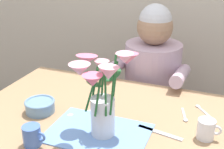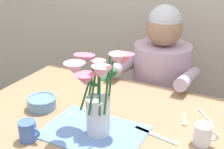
{
  "view_description": "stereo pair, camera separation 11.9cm",
  "coord_description": "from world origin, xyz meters",
  "px_view_note": "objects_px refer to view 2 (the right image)",
  "views": [
    {
      "loc": [
        0.45,
        -1.06,
        1.43
      ],
      "look_at": [
        0.01,
        0.05,
        0.92
      ],
      "focal_mm": 48.05,
      "sensor_mm": 36.0,
      "label": 1
    },
    {
      "loc": [
        0.56,
        -1.01,
        1.43
      ],
      "look_at": [
        0.01,
        0.05,
        0.92
      ],
      "focal_mm": 48.05,
      "sensor_mm": 36.0,
      "label": 2
    }
  ],
  "objects_px": {
    "ceramic_mug": "(28,131)",
    "flower_vase": "(98,90)",
    "dinner_knife": "(156,135)",
    "seated_person": "(159,97)",
    "tea_cup": "(203,134)",
    "ceramic_bowl": "(42,102)"
  },
  "relations": [
    {
      "from": "ceramic_mug",
      "to": "tea_cup",
      "type": "relative_size",
      "value": 1.0
    },
    {
      "from": "tea_cup",
      "to": "seated_person",
      "type": "bearing_deg",
      "value": 120.51
    },
    {
      "from": "dinner_knife",
      "to": "tea_cup",
      "type": "distance_m",
      "value": 0.18
    },
    {
      "from": "seated_person",
      "to": "ceramic_bowl",
      "type": "xyz_separation_m",
      "value": [
        -0.34,
        -0.69,
        0.21
      ]
    },
    {
      "from": "ceramic_bowl",
      "to": "tea_cup",
      "type": "bearing_deg",
      "value": 4.84
    },
    {
      "from": "ceramic_bowl",
      "to": "ceramic_mug",
      "type": "height_order",
      "value": "ceramic_mug"
    },
    {
      "from": "seated_person",
      "to": "flower_vase",
      "type": "xyz_separation_m",
      "value": [
        -0.01,
        -0.75,
        0.37
      ]
    },
    {
      "from": "tea_cup",
      "to": "flower_vase",
      "type": "bearing_deg",
      "value": -162.12
    },
    {
      "from": "flower_vase",
      "to": "tea_cup",
      "type": "distance_m",
      "value": 0.43
    },
    {
      "from": "flower_vase",
      "to": "tea_cup",
      "type": "bearing_deg",
      "value": 17.88
    },
    {
      "from": "ceramic_bowl",
      "to": "seated_person",
      "type": "bearing_deg",
      "value": 63.51
    },
    {
      "from": "seated_person",
      "to": "ceramic_bowl",
      "type": "relative_size",
      "value": 8.35
    },
    {
      "from": "seated_person",
      "to": "dinner_knife",
      "type": "xyz_separation_m",
      "value": [
        0.2,
        -0.66,
        0.18
      ]
    },
    {
      "from": "ceramic_mug",
      "to": "flower_vase",
      "type": "bearing_deg",
      "value": 35.68
    },
    {
      "from": "ceramic_mug",
      "to": "dinner_knife",
      "type": "bearing_deg",
      "value": 30.06
    },
    {
      "from": "ceramic_bowl",
      "to": "flower_vase",
      "type": "bearing_deg",
      "value": -10.58
    },
    {
      "from": "seated_person",
      "to": "ceramic_mug",
      "type": "xyz_separation_m",
      "value": [
        -0.23,
        -0.91,
        0.22
      ]
    },
    {
      "from": "seated_person",
      "to": "ceramic_bowl",
      "type": "height_order",
      "value": "seated_person"
    },
    {
      "from": "dinner_knife",
      "to": "ceramic_mug",
      "type": "height_order",
      "value": "ceramic_mug"
    },
    {
      "from": "flower_vase",
      "to": "ceramic_bowl",
      "type": "distance_m",
      "value": 0.38
    },
    {
      "from": "ceramic_bowl",
      "to": "ceramic_mug",
      "type": "relative_size",
      "value": 1.46
    },
    {
      "from": "seated_person",
      "to": "ceramic_bowl",
      "type": "distance_m",
      "value": 0.8
    }
  ]
}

